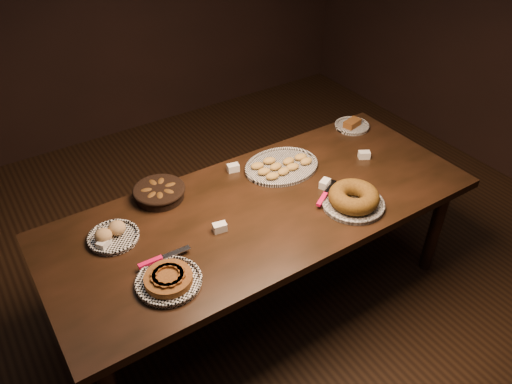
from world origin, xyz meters
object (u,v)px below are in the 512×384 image
buffet_table (264,216)px  bundt_cake_plate (353,199)px  madeleine_platter (281,166)px  apple_tart_plate (168,280)px

buffet_table → bundt_cake_plate: size_ratio=5.95×
madeleine_platter → bundt_cake_plate: bundt_cake_plate is taller
buffet_table → madeleine_platter: madeleine_platter is taller
apple_tart_plate → bundt_cake_plate: (1.09, -0.03, 0.02)m
apple_tart_plate → bundt_cake_plate: bundt_cake_plate is taller
buffet_table → bundt_cake_plate: bearing=-33.1°
madeleine_platter → bundt_cake_plate: bearing=-67.0°
buffet_table → bundt_cake_plate: bundt_cake_plate is taller
buffet_table → bundt_cake_plate: (0.41, -0.27, 0.12)m
buffet_table → apple_tart_plate: 0.73m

